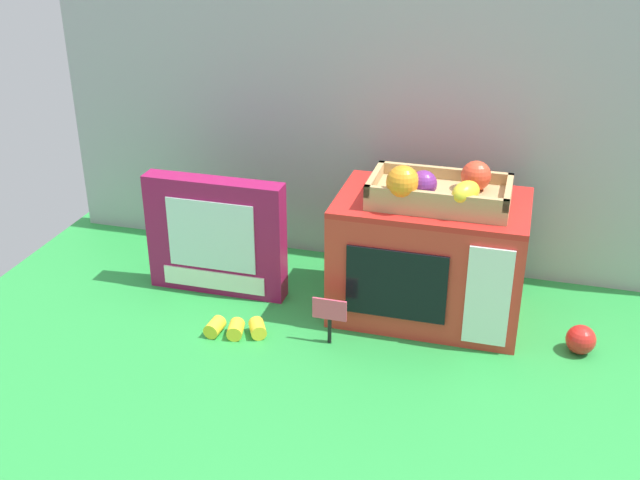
{
  "coord_description": "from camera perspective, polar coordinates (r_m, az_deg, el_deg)",
  "views": [
    {
      "loc": [
        0.31,
        -1.43,
        0.88
      ],
      "look_at": [
        -0.1,
        0.03,
        0.15
      ],
      "focal_mm": 43.91,
      "sensor_mm": 36.0,
      "label": 1
    }
  ],
  "objects": [
    {
      "name": "ground_plane",
      "position": [
        1.7,
        2.96,
        -5.22
      ],
      "size": [
        1.7,
        1.7,
        0.0
      ],
      "primitive_type": "plane",
      "color": "green",
      "rests_on": "ground"
    },
    {
      "name": "display_back_panel",
      "position": [
        1.81,
        5.15,
        8.2
      ],
      "size": [
        1.61,
        0.03,
        0.67
      ],
      "primitive_type": "cube",
      "color": "#A0A3A8",
      "rests_on": "ground"
    },
    {
      "name": "toy_microwave",
      "position": [
        1.66,
        7.97,
        -1.26
      ],
      "size": [
        0.39,
        0.25,
        0.26
      ],
      "color": "red",
      "rests_on": "ground"
    },
    {
      "name": "food_groups_crate",
      "position": [
        1.57,
        8.66,
        3.57
      ],
      "size": [
        0.28,
        0.17,
        0.09
      ],
      "color": "tan",
      "rests_on": "toy_microwave"
    },
    {
      "name": "cookie_set_box",
      "position": [
        1.74,
        -7.6,
        0.24
      ],
      "size": [
        0.31,
        0.05,
        0.27
      ],
      "color": "#99144C",
      "rests_on": "ground"
    },
    {
      "name": "price_sign",
      "position": [
        1.56,
        0.7,
        -5.42
      ],
      "size": [
        0.07,
        0.01,
        0.1
      ],
      "color": "black",
      "rests_on": "ground"
    },
    {
      "name": "loose_toy_banana",
      "position": [
        1.62,
        -6.14,
        -6.41
      ],
      "size": [
        0.13,
        0.07,
        0.03
      ],
      "color": "yellow",
      "rests_on": "ground"
    },
    {
      "name": "loose_toy_apple",
      "position": [
        1.64,
        18.48,
        -6.9
      ],
      "size": [
        0.06,
        0.06,
        0.06
      ],
      "primitive_type": "sphere",
      "color": "red",
      "rests_on": "ground"
    }
  ]
}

